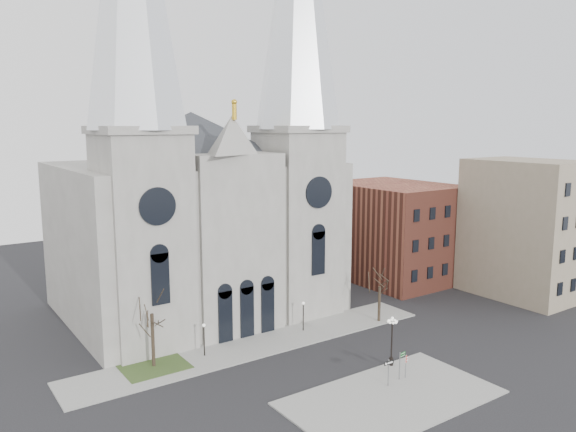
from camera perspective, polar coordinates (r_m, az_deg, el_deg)
ground at (r=51.34m, az=3.83°, el=-16.76°), size 160.00×160.00×0.00m
sidewalk_near at (r=49.80m, az=10.44°, el=-17.68°), size 18.00×10.00×0.14m
sidewalk_far at (r=59.54m, az=-2.94°, el=-12.88°), size 40.00×6.00×0.14m
grass_patch at (r=55.90m, az=-13.46°, el=-14.65°), size 6.00×5.00×0.18m
cathedral at (r=65.66m, az=-8.56°, el=5.65°), size 33.00×26.66×54.00m
bg_building_brick at (r=84.08m, az=10.58°, el=-1.51°), size 14.00×18.00×14.00m
bg_building_tan at (r=80.11m, az=22.86°, el=-1.17°), size 10.00×14.00×18.00m
tree_left at (r=53.93m, az=-13.68°, el=-9.30°), size 3.20×3.20×7.50m
tree_right at (r=65.38m, az=9.31°, el=-6.87°), size 3.20×3.20×6.00m
ped_lamp_left at (r=56.44m, az=-8.53°, el=-11.79°), size 0.32×0.32×3.26m
ped_lamp_right at (r=62.28m, az=1.56°, el=-9.64°), size 0.32×0.32×3.26m
stop_sign at (r=52.64m, az=11.89°, el=-14.23°), size 0.77×0.16×2.16m
globe_lamp at (r=54.38m, az=10.52°, el=-11.78°), size 1.18×1.18×4.75m
one_way_sign at (r=50.88m, az=10.18°, el=-14.98°), size 1.05×0.10×2.40m
street_name_sign at (r=52.31m, az=11.34°, el=-14.48°), size 0.80×0.19×2.52m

